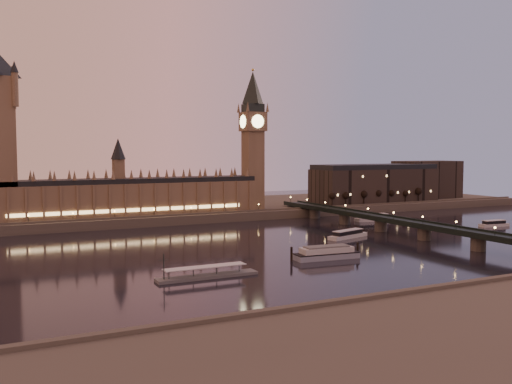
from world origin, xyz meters
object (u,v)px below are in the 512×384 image
cruise_boat_b (374,218)px  moored_barge (327,253)px  cruise_boat_a (348,234)px  pontoon_pier (207,275)px

cruise_boat_b → moored_barge: bearing=-131.4°
moored_barge → cruise_boat_a: bearing=50.5°
cruise_boat_b → pontoon_pier: (-172.36, -114.88, -1.06)m
cruise_boat_b → pontoon_pier: size_ratio=0.68×
moored_barge → pontoon_pier: size_ratio=0.86×
cruise_boat_a → moored_barge: size_ratio=0.84×
moored_barge → cruise_boat_b: bearing=48.4°
cruise_boat_a → pontoon_pier: size_ratio=0.72×
cruise_boat_a → cruise_boat_b: cruise_boat_b is taller
cruise_boat_a → cruise_boat_b: (62.60, 56.27, 0.19)m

